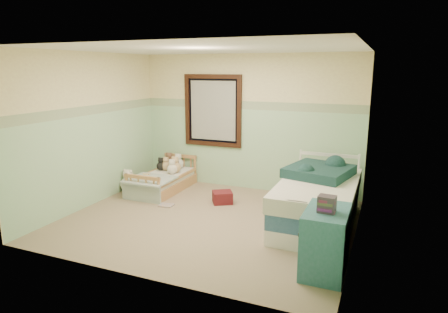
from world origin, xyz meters
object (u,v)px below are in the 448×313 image
at_px(red_pillow, 222,197).
at_px(floor_book, 166,205).
at_px(plush_floor_cream, 128,184).
at_px(twin_bed_frame, 317,217).
at_px(plush_floor_tan, 147,186).
at_px(dresser, 325,241).
at_px(toddler_bed_frame, 163,185).

height_order(red_pillow, floor_book, red_pillow).
distance_m(plush_floor_cream, twin_bed_frame, 3.51).
xyz_separation_m(plush_floor_cream, plush_floor_tan, (0.33, 0.13, -0.02)).
bearing_deg(floor_book, dresser, -29.04).
bearing_deg(plush_floor_tan, red_pillow, -1.38).
bearing_deg(red_pillow, plush_floor_cream, -177.27).
relative_size(plush_floor_cream, floor_book, 1.23).
relative_size(plush_floor_tan, red_pillow, 0.75).
distance_m(twin_bed_frame, dresser, 1.41).
xyz_separation_m(plush_floor_tan, floor_book, (0.72, -0.54, -0.11)).
bearing_deg(twin_bed_frame, red_pillow, 168.21).
bearing_deg(plush_floor_cream, twin_bed_frame, -4.17).
xyz_separation_m(toddler_bed_frame, red_pillow, (1.31, -0.25, 0.01)).
distance_m(toddler_bed_frame, floor_book, 0.91).
height_order(toddler_bed_frame, twin_bed_frame, twin_bed_frame).
bearing_deg(red_pillow, floor_book, -148.13).
distance_m(toddler_bed_frame, twin_bed_frame, 3.01).
height_order(plush_floor_cream, twin_bed_frame, plush_floor_cream).
bearing_deg(plush_floor_tan, dresser, -26.44).
distance_m(plush_floor_tan, dresser, 3.90).
relative_size(plush_floor_cream, twin_bed_frame, 0.14).
relative_size(plush_floor_tan, twin_bed_frame, 0.12).
bearing_deg(red_pillow, twin_bed_frame, -11.79).
relative_size(plush_floor_tan, floor_book, 1.03).
relative_size(red_pillow, floor_book, 1.38).
xyz_separation_m(dresser, floor_book, (-2.76, 1.20, -0.36)).
bearing_deg(twin_bed_frame, plush_floor_tan, 173.17).
bearing_deg(floor_book, twin_bed_frame, -1.94).
height_order(dresser, floor_book, dresser).
xyz_separation_m(twin_bed_frame, floor_book, (-2.45, -0.16, -0.10)).
height_order(plush_floor_cream, plush_floor_tan, plush_floor_cream).
xyz_separation_m(twin_bed_frame, dresser, (0.31, -1.35, 0.26)).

